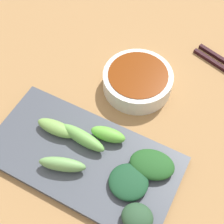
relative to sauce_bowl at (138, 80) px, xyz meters
The scene contains 10 objects.
tabletop 0.12m from the sauce_bowl, 11.20° to the right, with size 2.10×2.10×0.02m, color #9E7447.
sauce_bowl is the anchor object (origin of this frame).
serving_plate 0.19m from the sauce_bowl, ahead, with size 0.17×0.33×0.01m, color #434853.
broccoli_leafy_0 0.21m from the sauce_bowl, 21.20° to the left, with size 0.06×0.07×0.02m, color #1A4529.
broccoli_leafy_1 0.26m from the sauce_bowl, 25.08° to the left, with size 0.04×0.05×0.03m, color #294A2F.
broccoli_stalk_2 0.16m from the sauce_bowl, 10.42° to the right, with size 0.02×0.09×0.03m, color #6AA94F.
broccoli_stalk_3 0.18m from the sauce_bowl, 26.08° to the right, with size 0.03×0.07×0.02m, color #76A850.
broccoli_leafy_4 0.18m from the sauce_bowl, 32.92° to the left, with size 0.05×0.08×0.02m, color #205221.
broccoli_stalk_5 0.13m from the sauce_bowl, ahead, with size 0.03×0.06×0.03m, color #63B43D.
broccoli_stalk_6 0.22m from the sauce_bowl, ahead, with size 0.02×0.08×0.03m, color #6FA35B.
Camera 1 is at (0.26, 0.16, 0.53)m, focal length 51.29 mm.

